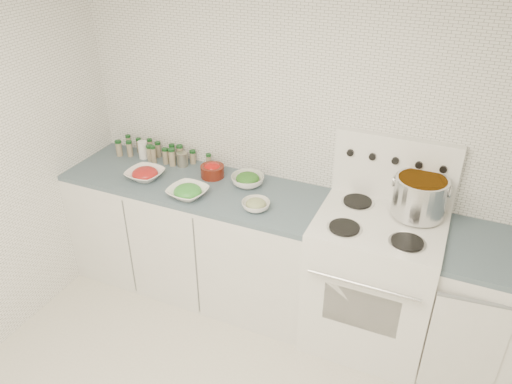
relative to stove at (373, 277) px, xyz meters
name	(u,v)px	position (x,y,z in m)	size (l,w,h in m)	color
room_walls	(213,213)	(-0.48, -1.19, 1.06)	(3.54, 3.04, 2.52)	white
counter_left	(196,235)	(-1.30, 0.00, -0.05)	(1.85, 0.62, 0.90)	white
stove	(373,277)	(0.00, 0.00, 0.00)	(0.76, 0.70, 1.36)	white
counter_right	(510,320)	(0.82, 0.00, -0.05)	(0.89, 0.67, 0.90)	white
stock_pot	(420,195)	(0.18, 0.14, 0.58)	(0.33, 0.31, 0.24)	silver
bowl_tomato	(145,174)	(-1.64, -0.08, 0.44)	(0.27, 0.27, 0.08)	white
bowl_snowpea	(188,192)	(-1.24, -0.17, 0.44)	(0.28, 0.28, 0.08)	white
bowl_broccoli	(248,180)	(-0.94, 0.13, 0.45)	(0.26, 0.26, 0.09)	white
bowl_zucchini	(256,205)	(-0.76, -0.14, 0.44)	(0.23, 0.23, 0.07)	white
bowl_pepper	(212,170)	(-1.22, 0.14, 0.45)	(0.17, 0.17, 0.10)	#55190E
salt_canister	(143,150)	(-1.84, 0.19, 0.47)	(0.07, 0.07, 0.14)	white
tin_can	(182,159)	(-1.50, 0.20, 0.46)	(0.08, 0.08, 0.10)	gray
spice_cluster	(158,152)	(-1.72, 0.21, 0.47)	(0.76, 0.16, 0.14)	gray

